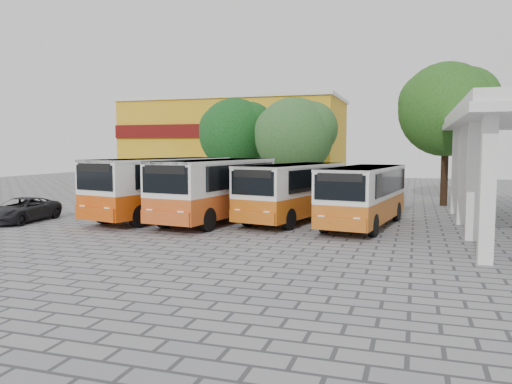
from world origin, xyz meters
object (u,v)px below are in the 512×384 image
(bus_centre_left, at_px, (216,186))
(parked_car, at_px, (21,210))
(bus_far_right, at_px, (364,192))
(bus_far_left, at_px, (161,184))
(bus_centre_right, at_px, (293,188))

(bus_centre_left, distance_m, parked_car, 9.82)
(bus_centre_left, relative_size, bus_far_right, 1.10)
(bus_far_right, xyz_separation_m, parked_car, (-16.44, -3.56, -1.03))
(bus_centre_left, bearing_deg, bus_far_right, 12.43)
(bus_far_left, bearing_deg, bus_far_right, 16.41)
(bus_centre_left, bearing_deg, parked_car, -154.30)
(bus_centre_right, height_order, parked_car, bus_centre_right)
(parked_car, bearing_deg, bus_far_right, 7.31)
(bus_far_left, distance_m, bus_centre_right, 6.85)
(bus_far_right, bearing_deg, bus_centre_right, 176.77)
(bus_far_left, bearing_deg, bus_centre_left, 11.41)
(bus_far_left, height_order, bus_centre_right, bus_far_left)
(bus_far_right, distance_m, parked_car, 16.86)
(bus_far_left, relative_size, parked_car, 2.13)
(bus_far_left, bearing_deg, bus_centre_right, 23.92)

